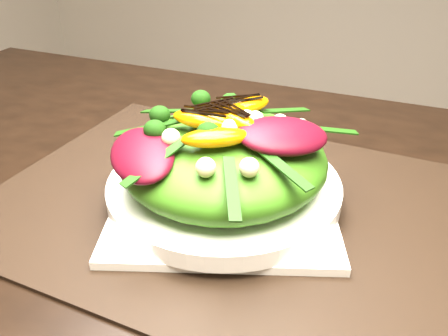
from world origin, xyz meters
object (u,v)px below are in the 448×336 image
at_px(salad_bowl, 224,187).
at_px(orange_segment, 238,110).
at_px(dining_table, 294,268).
at_px(placemat, 224,202).
at_px(lettuce_mound, 224,159).
at_px(plate_base, 224,197).

relative_size(salad_bowl, orange_segment, 3.79).
xyz_separation_m(dining_table, orange_segment, (-0.10, 0.08, 0.12)).
height_order(dining_table, salad_bowl, dining_table).
relative_size(dining_table, salad_bowl, 6.13).
bearing_deg(orange_segment, placemat, -95.24).
bearing_deg(lettuce_mound, plate_base, 0.00).
xyz_separation_m(placemat, plate_base, (0.00, 0.00, 0.01)).
relative_size(plate_base, salad_bowl, 0.93).
xyz_separation_m(lettuce_mound, orange_segment, (0.00, 0.03, 0.05)).
height_order(placemat, orange_segment, orange_segment).
relative_size(placemat, orange_segment, 7.59).
xyz_separation_m(placemat, orange_segment, (0.00, 0.03, 0.10)).
xyz_separation_m(plate_base, salad_bowl, (-0.00, 0.00, 0.01)).
bearing_deg(plate_base, placemat, -135.00).
xyz_separation_m(dining_table, lettuce_mound, (-0.10, 0.05, 0.08)).
bearing_deg(plate_base, salad_bowl, 180.00).
height_order(plate_base, salad_bowl, salad_bowl).
height_order(salad_bowl, lettuce_mound, lettuce_mound).
relative_size(dining_table, placemat, 3.06).
xyz_separation_m(plate_base, orange_segment, (0.00, 0.03, 0.10)).
distance_m(placemat, orange_segment, 0.11).
distance_m(plate_base, lettuce_mound, 0.05).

